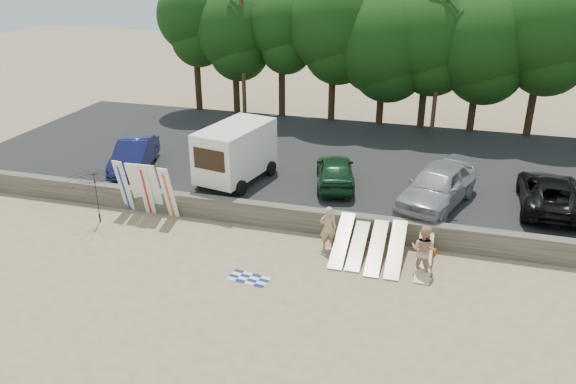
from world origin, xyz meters
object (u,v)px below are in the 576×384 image
at_px(beachgoer_b, 423,250).
at_px(beach_umbrella, 97,197).
at_px(beachgoer_a, 328,228).
at_px(car_2, 437,186).
at_px(box_trailer, 236,151).
at_px(cooler, 376,250).
at_px(car_3, 550,193).
at_px(car_0, 134,155).
at_px(car_1, 335,171).

relative_size(beachgoer_b, beach_umbrella, 0.72).
bearing_deg(beachgoer_a, car_2, -151.27).
distance_m(car_2, beach_umbrella, 14.73).
bearing_deg(car_2, beachgoer_b, -74.02).
distance_m(box_trailer, car_2, 9.42).
height_order(beachgoer_b, cooler, beachgoer_b).
bearing_deg(car_2, car_3, 30.92).
bearing_deg(car_0, beachgoer_b, -34.53).
bearing_deg(car_2, car_0, -162.34).
distance_m(box_trailer, car_3, 14.11).
xyz_separation_m(car_1, cooler, (2.67, -4.77, -1.28)).
bearing_deg(car_1, box_trailer, -4.15).
height_order(car_3, beach_umbrella, beach_umbrella).
relative_size(box_trailer, car_2, 0.88).
distance_m(cooler, beach_umbrella, 12.09).
bearing_deg(car_1, car_0, -9.82).
bearing_deg(cooler, beachgoer_b, -14.40).
distance_m(car_1, cooler, 5.61).
distance_m(car_1, beachgoer_a, 5.02).
relative_size(car_3, beachgoer_b, 2.72).
xyz_separation_m(beachgoer_a, beach_umbrella, (-10.09, -0.44, 0.28)).
height_order(box_trailer, car_0, box_trailer).
relative_size(box_trailer, car_3, 0.89).
distance_m(car_0, beachgoer_a, 11.80).
relative_size(car_0, beach_umbrella, 1.71).
relative_size(beachgoer_a, beachgoer_b, 0.97).
bearing_deg(beachgoer_b, car_2, -72.71).
relative_size(car_1, beachgoer_b, 2.26).
bearing_deg(beach_umbrella, cooler, 2.91).
bearing_deg(beach_umbrella, box_trailer, 44.61).
relative_size(car_0, cooler, 12.04).
bearing_deg(car_0, beachgoer_a, -36.73).
relative_size(box_trailer, beachgoer_b, 2.42).
xyz_separation_m(car_2, beachgoer_b, (-0.25, -4.74, -0.65)).
bearing_deg(beachgoer_b, car_0, 1.23).
relative_size(box_trailer, car_1, 1.07).
relative_size(car_3, cooler, 13.75).
distance_m(car_0, cooler, 13.61).
bearing_deg(car_1, cooler, 105.70).
relative_size(beachgoer_a, beach_umbrella, 0.69).
xyz_separation_m(car_3, cooler, (-6.71, -4.74, -1.27)).
height_order(car_2, beach_umbrella, car_2).
xyz_separation_m(box_trailer, beachgoer_a, (5.43, -4.17, -1.31)).
bearing_deg(cooler, box_trailer, 165.89).
distance_m(car_0, car_3, 19.63).
relative_size(car_2, beachgoer_b, 2.77).
bearing_deg(cooler, car_1, 133.59).
relative_size(car_0, car_2, 0.86).
distance_m(car_3, beachgoer_a, 9.95).
height_order(car_3, beachgoer_a, car_3).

